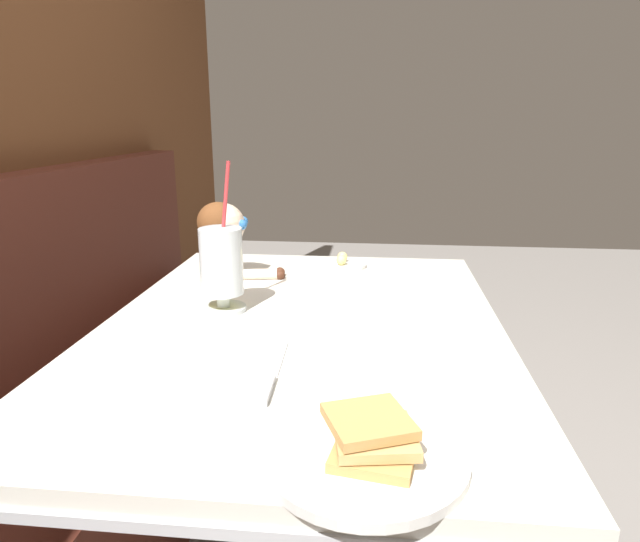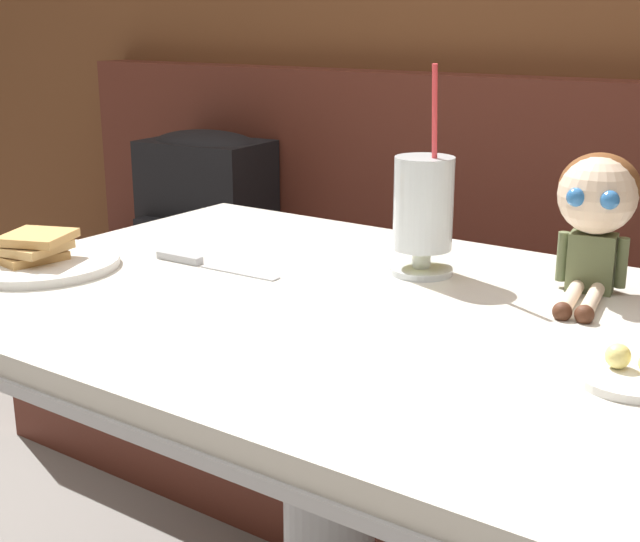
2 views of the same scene
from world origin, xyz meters
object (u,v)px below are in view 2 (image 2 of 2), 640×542
object	(u,v)px
toast_plate	(37,258)
butter_knife	(196,262)
seated_doll	(597,203)
backpack	(206,210)
milkshake_glass	(423,209)
butter_saucer	(632,374)

from	to	relation	value
toast_plate	butter_knife	bearing A→B (deg)	39.49
seated_doll	backpack	world-z (taller)	seated_doll
toast_plate	seated_doll	size ratio (longest dim) A/B	1.10
toast_plate	milkshake_glass	size ratio (longest dim) A/B	0.79
toast_plate	backpack	size ratio (longest dim) A/B	0.62
butter_saucer	backpack	size ratio (longest dim) A/B	0.30
milkshake_glass	toast_plate	bearing A→B (deg)	-147.97
toast_plate	butter_saucer	bearing A→B (deg)	5.39
milkshake_glass	butter_saucer	size ratio (longest dim) A/B	2.63
milkshake_glass	butter_knife	xyz separation A→B (m)	(-0.32, -0.16, -0.10)
milkshake_glass	seated_doll	bearing A→B (deg)	14.39
toast_plate	seated_doll	bearing A→B (deg)	26.90
toast_plate	butter_saucer	size ratio (longest dim) A/B	2.08
butter_knife	seated_doll	distance (m)	0.61
milkshake_glass	butter_knife	size ratio (longest dim) A/B	1.34
seated_doll	backpack	distance (m)	1.16
milkshake_glass	butter_saucer	world-z (taller)	milkshake_glass
butter_saucer	butter_knife	bearing A→B (deg)	174.14
butter_saucer	seated_doll	distance (m)	0.35
toast_plate	butter_knife	world-z (taller)	toast_plate
backpack	milkshake_glass	bearing A→B (deg)	-26.96
toast_plate	backpack	distance (m)	0.82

